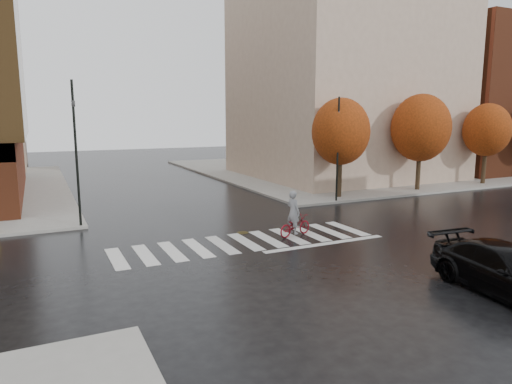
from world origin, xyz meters
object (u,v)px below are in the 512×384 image
Objects in this scene: cyclist at (294,221)px; traffic_light_nw at (76,145)px; sedan at (509,271)px; traffic_light_ne at (338,144)px.

traffic_light_nw reaches higher than cyclist.
traffic_light_ne reaches higher than sedan.
cyclist is at bearing 68.77° from traffic_light_nw.
cyclist is 0.33× the size of traffic_light_ne.
traffic_light_ne is at bearing -63.39° from cyclist.
sedan is 18.82m from traffic_light_nw.
sedan is 2.47× the size of cyclist.
sedan is 9.25m from cyclist.
traffic_light_ne is (15.30, 0.00, -0.34)m from traffic_light_nw.
traffic_light_ne is at bearing 79.68° from sedan.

